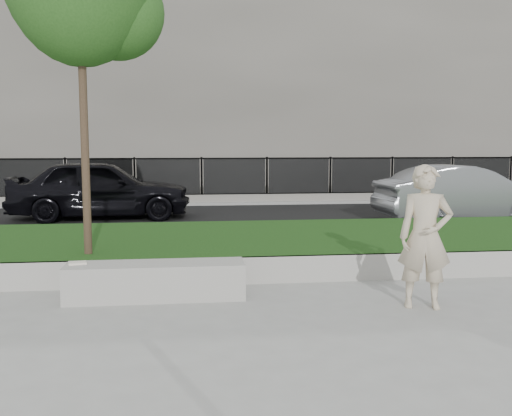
{
  "coord_description": "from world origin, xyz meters",
  "views": [
    {
      "loc": [
        -1.13,
        -7.09,
        2.03
      ],
      "look_at": [
        -0.1,
        1.2,
        1.1
      ],
      "focal_mm": 40.0,
      "sensor_mm": 36.0,
      "label": 1
    }
  ],
  "objects": [
    {
      "name": "ground",
      "position": [
        0.0,
        0.0,
        0.0
      ],
      "size": [
        90.0,
        90.0,
        0.0
      ],
      "primitive_type": "plane",
      "color": "gray",
      "rests_on": "ground"
    },
    {
      "name": "grass_bank",
      "position": [
        0.0,
        3.0,
        0.2
      ],
      "size": [
        34.0,
        4.0,
        0.4
      ],
      "primitive_type": "cube",
      "color": "black",
      "rests_on": "ground"
    },
    {
      "name": "grass_kerb",
      "position": [
        0.0,
        1.04,
        0.2
      ],
      "size": [
        34.0,
        0.08,
        0.4
      ],
      "primitive_type": "cube",
      "color": "#A3A098",
      "rests_on": "ground"
    },
    {
      "name": "street",
      "position": [
        0.0,
        8.5,
        0.02
      ],
      "size": [
        34.0,
        7.0,
        0.04
      ],
      "primitive_type": "cube",
      "color": "black",
      "rests_on": "ground"
    },
    {
      "name": "far_pavement",
      "position": [
        0.0,
        13.0,
        0.06
      ],
      "size": [
        34.0,
        3.0,
        0.12
      ],
      "primitive_type": "cube",
      "color": "gray",
      "rests_on": "ground"
    },
    {
      "name": "iron_fence",
      "position": [
        0.0,
        12.0,
        0.54
      ],
      "size": [
        32.0,
        0.3,
        1.5
      ],
      "color": "slate",
      "rests_on": "far_pavement"
    },
    {
      "name": "building_facade",
      "position": [
        0.0,
        20.0,
        5.0
      ],
      "size": [
        34.0,
        10.0,
        10.0
      ],
      "primitive_type": "cube",
      "color": "#5E5A52",
      "rests_on": "ground"
    },
    {
      "name": "stone_bench",
      "position": [
        -1.54,
        0.4,
        0.24
      ],
      "size": [
        2.33,
        0.58,
        0.48
      ],
      "primitive_type": "cube",
      "color": "#A3A098",
      "rests_on": "ground"
    },
    {
      "name": "man",
      "position": [
        1.81,
        -0.42,
        0.89
      ],
      "size": [
        0.74,
        0.58,
        1.79
      ],
      "primitive_type": "imported",
      "rotation": [
        0.0,
        0.0,
        -0.26
      ],
      "color": "beige",
      "rests_on": "ground"
    },
    {
      "name": "book",
      "position": [
        -2.55,
        0.47,
        0.49
      ],
      "size": [
        0.26,
        0.21,
        0.03
      ],
      "primitive_type": "cube",
      "rotation": [
        0.0,
        0.0,
        0.24
      ],
      "color": "white",
      "rests_on": "stone_bench"
    },
    {
      "name": "car_dark",
      "position": [
        -3.4,
        8.61,
        0.85
      ],
      "size": [
        4.83,
        2.14,
        1.62
      ],
      "primitive_type": "imported",
      "rotation": [
        0.0,
        0.0,
        1.62
      ],
      "color": "black",
      "rests_on": "street"
    },
    {
      "name": "car_silver",
      "position": [
        5.97,
        6.8,
        0.77
      ],
      "size": [
        4.51,
        1.77,
        1.46
      ],
      "primitive_type": "imported",
      "rotation": [
        0.0,
        0.0,
        1.62
      ],
      "color": "gray",
      "rests_on": "street"
    }
  ]
}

